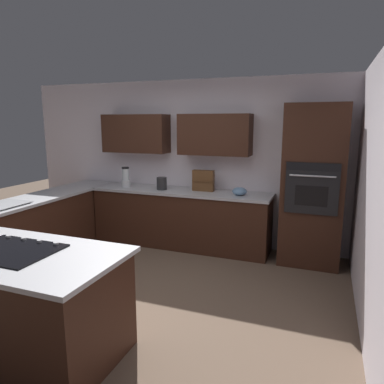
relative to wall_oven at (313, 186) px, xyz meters
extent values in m
plane|color=brown|center=(1.85, 1.72, -1.09)|extent=(14.00, 14.00, 0.00)
cube|color=silver|center=(1.85, -0.38, 0.21)|extent=(6.00, 0.10, 2.60)
cube|color=#381E14|center=(1.45, -0.16, 0.67)|extent=(1.10, 0.34, 0.61)
cube|color=#381E14|center=(2.80, -0.16, 0.67)|extent=(1.10, 0.34, 0.61)
cube|color=silver|center=(-0.60, 1.42, 0.21)|extent=(0.10, 4.00, 2.60)
cube|color=#381E14|center=(1.95, 0.00, -0.66)|extent=(2.80, 0.60, 0.86)
cube|color=#B2B2B7|center=(1.95, 0.00, -0.21)|extent=(2.84, 0.64, 0.04)
cube|color=#381E14|center=(3.67, 1.17, -0.66)|extent=(0.60, 2.90, 0.86)
cube|color=#B2B2B7|center=(3.67, 1.17, -0.21)|extent=(0.64, 2.94, 0.04)
cube|color=#381E14|center=(2.25, 2.95, -0.66)|extent=(1.82, 0.89, 0.86)
cube|color=#B2B2B7|center=(2.25, 2.95, -0.21)|extent=(1.90, 0.97, 0.04)
cube|color=#381E14|center=(0.00, 0.00, 0.00)|extent=(0.80, 0.60, 2.19)
cube|color=black|center=(0.00, 0.31, -0.03)|extent=(0.66, 0.03, 0.56)
cube|color=black|center=(0.00, 0.32, -0.07)|extent=(0.40, 0.01, 0.26)
cube|color=black|center=(0.00, 0.31, 0.30)|extent=(0.66, 0.02, 0.11)
cylinder|color=silver|center=(0.00, 0.35, 0.19)|extent=(0.56, 0.02, 0.02)
cube|color=#515456|center=(3.67, 1.65, -0.19)|extent=(0.40, 0.30, 0.02)
cube|color=black|center=(2.25, 2.95, -0.19)|extent=(0.76, 0.56, 0.01)
cylinder|color=#B2B2B7|center=(1.98, 2.72, -0.17)|extent=(0.04, 0.04, 0.02)
cylinder|color=#B2B2B7|center=(2.16, 2.72, -0.17)|extent=(0.04, 0.04, 0.02)
cylinder|color=#B2B2B7|center=(2.34, 2.72, -0.17)|extent=(0.04, 0.04, 0.02)
cylinder|color=#B2B2B7|center=(2.52, 2.72, -0.17)|extent=(0.04, 0.04, 0.02)
cylinder|color=silver|center=(2.90, 0.04, -0.14)|extent=(0.15, 0.15, 0.11)
cylinder|color=silver|center=(2.90, 0.04, 0.01)|extent=(0.11, 0.11, 0.19)
cylinder|color=black|center=(2.90, 0.04, 0.12)|extent=(0.12, 0.12, 0.03)
ellipsoid|color=#668CB2|center=(1.00, 0.04, -0.14)|extent=(0.21, 0.21, 0.12)
cube|color=brown|center=(1.60, -0.08, -0.03)|extent=(0.33, 0.10, 0.32)
cube|color=brown|center=(1.60, -0.03, -0.03)|extent=(0.32, 0.02, 0.02)
cylinder|color=#262628|center=(2.25, 0.04, -0.10)|extent=(0.16, 0.16, 0.19)
camera|label=1|loc=(-0.15, 5.02, 0.86)|focal=33.28mm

